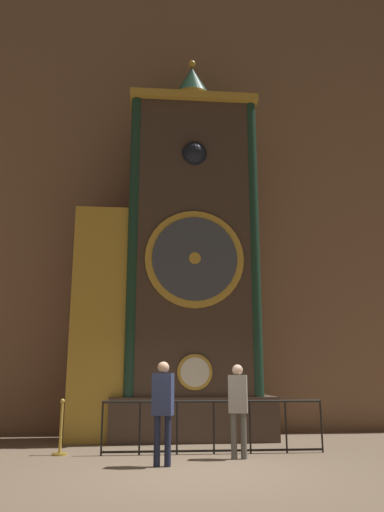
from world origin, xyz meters
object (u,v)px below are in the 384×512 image
visitor_far (238,401)px  stanchion_post (61,436)px  visitor_near (163,403)px  clock_tower (177,266)px

visitor_far → stanchion_post: size_ratio=1.62×
visitor_near → stanchion_post: visitor_near is taller
visitor_far → visitor_near: bearing=-140.5°
clock_tower → visitor_far: clock_tower is taller
visitor_far → clock_tower: bearing=124.8°
visitor_near → stanchion_post: bearing=161.9°
clock_tower → visitor_far: (0.98, -2.76, -3.12)m
clock_tower → visitor_far: 4.29m
clock_tower → visitor_far: bearing=-70.5°
clock_tower → stanchion_post: size_ratio=9.73×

